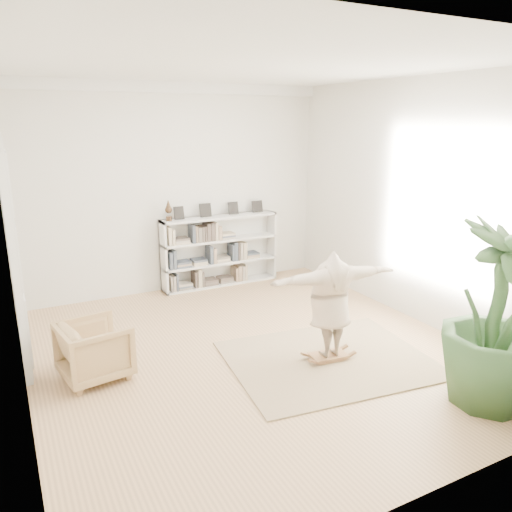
{
  "coord_description": "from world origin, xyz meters",
  "views": [
    {
      "loc": [
        -2.78,
        -5.42,
        2.98
      ],
      "look_at": [
        0.25,
        0.4,
        1.19
      ],
      "focal_mm": 35.0,
      "sensor_mm": 36.0,
      "label": 1
    }
  ],
  "objects_px": {
    "armchair": "(95,350)",
    "rocker_board": "(328,356)",
    "bookshelf": "(220,251)",
    "person": "(331,301)",
    "houseplant": "(497,316)"
  },
  "relations": [
    {
      "from": "person",
      "to": "houseplant",
      "type": "relative_size",
      "value": 0.84
    },
    {
      "from": "bookshelf",
      "to": "houseplant",
      "type": "xyz_separation_m",
      "value": [
        0.96,
        -5.08,
        0.37
      ]
    },
    {
      "from": "armchair",
      "to": "rocker_board",
      "type": "height_order",
      "value": "armchair"
    },
    {
      "from": "armchair",
      "to": "rocker_board",
      "type": "bearing_deg",
      "value": -118.08
    },
    {
      "from": "bookshelf",
      "to": "rocker_board",
      "type": "relative_size",
      "value": 4.45
    },
    {
      "from": "armchair",
      "to": "person",
      "type": "bearing_deg",
      "value": -118.08
    },
    {
      "from": "bookshelf",
      "to": "armchair",
      "type": "bearing_deg",
      "value": -136.85
    },
    {
      "from": "armchair",
      "to": "rocker_board",
      "type": "relative_size",
      "value": 1.55
    },
    {
      "from": "bookshelf",
      "to": "rocker_board",
      "type": "bearing_deg",
      "value": -90.07
    },
    {
      "from": "bookshelf",
      "to": "houseplant",
      "type": "relative_size",
      "value": 1.1
    },
    {
      "from": "bookshelf",
      "to": "person",
      "type": "height_order",
      "value": "bookshelf"
    },
    {
      "from": "bookshelf",
      "to": "person",
      "type": "relative_size",
      "value": 1.31
    },
    {
      "from": "houseplant",
      "to": "rocker_board",
      "type": "bearing_deg",
      "value": 121.06
    },
    {
      "from": "bookshelf",
      "to": "rocker_board",
      "type": "xyz_separation_m",
      "value": [
        -0.0,
        -3.49,
        -0.57
      ]
    },
    {
      "from": "armchair",
      "to": "bookshelf",
      "type": "bearing_deg",
      "value": -56.01
    }
  ]
}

